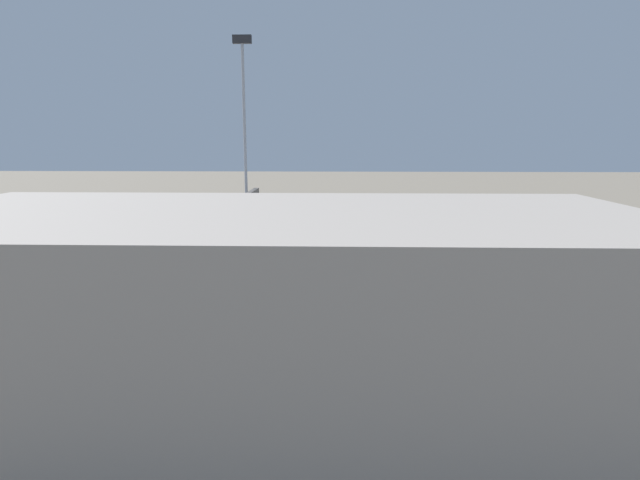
% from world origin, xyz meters
% --- Properties ---
extents(ground_plane, '(400.00, 400.00, 0.00)m').
position_xyz_m(ground_plane, '(0.00, 0.00, 0.00)').
color(ground_plane, '#756B5B').
extents(track_bed_0, '(140.00, 2.80, 0.12)m').
position_xyz_m(track_bed_0, '(0.00, -10.00, 0.06)').
color(track_bed_0, '#3D3833').
rests_on(track_bed_0, ground_plane).
extents(track_bed_1, '(140.00, 2.80, 0.12)m').
position_xyz_m(track_bed_1, '(0.00, -5.00, 0.06)').
color(track_bed_1, '#4C443D').
rests_on(track_bed_1, ground_plane).
extents(track_bed_2, '(140.00, 2.80, 0.12)m').
position_xyz_m(track_bed_2, '(0.00, 0.00, 0.06)').
color(track_bed_2, '#3D3833').
rests_on(track_bed_2, ground_plane).
extents(track_bed_3, '(140.00, 2.80, 0.12)m').
position_xyz_m(track_bed_3, '(0.00, 5.00, 0.06)').
color(track_bed_3, '#4C443D').
rests_on(track_bed_3, ground_plane).
extents(track_bed_4, '(140.00, 2.80, 0.12)m').
position_xyz_m(track_bed_4, '(0.00, 10.00, 0.06)').
color(track_bed_4, '#4C443D').
rests_on(track_bed_4, ground_plane).
extents(train_on_track_2, '(71.40, 3.06, 3.80)m').
position_xyz_m(train_on_track_2, '(13.75, 0.00, 2.02)').
color(train_on_track_2, '#B7BABF').
rests_on(train_on_track_2, ground_plane).
extents(train_on_track_1, '(90.60, 3.00, 4.40)m').
position_xyz_m(train_on_track_1, '(10.00, -5.00, 2.09)').
color(train_on_track_1, '#285193').
rests_on(train_on_track_1, ground_plane).
extents(train_on_track_4, '(71.40, 3.00, 5.00)m').
position_xyz_m(train_on_track_4, '(13.96, 10.00, 2.62)').
color(train_on_track_4, '#A8AAB2').
rests_on(train_on_track_4, ground_plane).
extents(light_mast_0, '(2.80, 0.70, 31.36)m').
position_xyz_m(light_mast_0, '(4.37, -12.17, 19.58)').
color(light_mast_0, '#9EA0A5').
rests_on(light_mast_0, ground_plane).
extents(signal_gantry, '(0.70, 25.00, 8.80)m').
position_xyz_m(signal_gantry, '(2.76, 0.00, 7.42)').
color(signal_gantry, '#4C4742').
rests_on(signal_gantry, ground_plane).
extents(maintenance_shed, '(41.43, 18.90, 12.33)m').
position_xyz_m(maintenance_shed, '(-6.17, 39.02, 6.16)').
color(maintenance_shed, '#9E9389').
rests_on(maintenance_shed, ground_plane).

